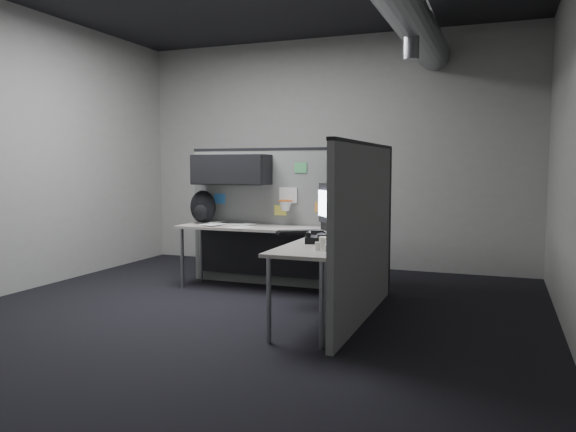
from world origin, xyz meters
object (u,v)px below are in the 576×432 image
at_px(desk, 287,242).
at_px(backpack, 203,207).
at_px(monitor, 345,206).
at_px(phone, 316,239).
at_px(keyboard, 301,232).

xyz_separation_m(desk, backpack, (-1.22, 0.38, 0.31)).
bearing_deg(monitor, phone, -81.64).
relative_size(keyboard, phone, 1.88).
height_order(desk, backpack, backpack).
relative_size(monitor, keyboard, 1.25).
xyz_separation_m(desk, keyboard, (0.24, -0.24, 0.14)).
relative_size(monitor, phone, 2.35).
relative_size(keyboard, backpack, 1.25).
bearing_deg(phone, monitor, 83.12).
relative_size(monitor, backpack, 1.56).
distance_m(phone, backpack, 2.14).
height_order(desk, phone, phone).
bearing_deg(keyboard, phone, -45.74).
xyz_separation_m(monitor, backpack, (-1.80, 0.14, -0.07)).
bearing_deg(keyboard, monitor, 67.36).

